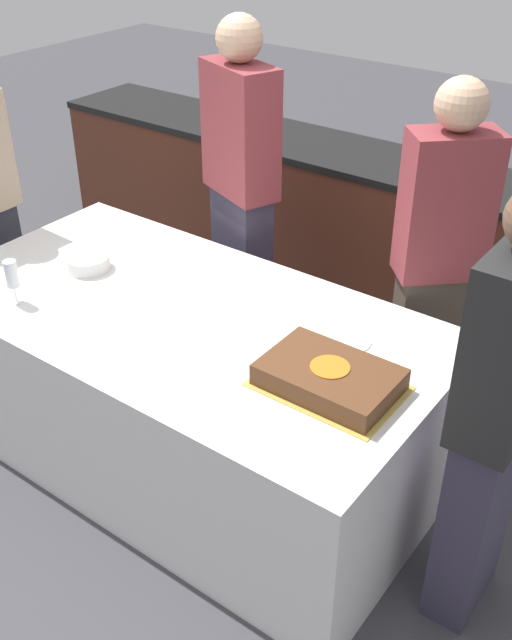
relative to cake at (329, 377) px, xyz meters
name	(u,v)px	position (x,y,z in m)	size (l,w,h in m)	color
ground_plane	(191,451)	(-0.74, 0.07, -0.80)	(14.00, 14.00, 0.00)	#424247
back_counter	(373,235)	(-0.74, 1.71, -0.34)	(4.40, 0.58, 0.92)	#5B2D1E
dining_table	(187,386)	(-0.74, 0.07, -0.42)	(2.18, 1.13, 0.76)	white
cake	(329,377)	(0.00, 0.00, 0.00)	(0.50, 0.35, 0.09)	gold
plate_stack	(88,262)	(-1.33, 0.10, -0.01)	(0.20, 0.20, 0.06)	white
wine_glass	(12,275)	(-1.35, -0.28, 0.08)	(0.06, 0.06, 0.19)	white
side_plate_near_cake	(349,341)	(-0.09, 0.29, -0.04)	(0.18, 0.18, 0.00)	white
person_cutting_cake	(438,267)	(0.00, 0.86, 0.06)	(0.40, 0.39, 1.66)	#4C4238
person_seated_right	(496,420)	(0.57, 0.07, 0.04)	(0.20, 0.38, 1.63)	#383347
person_standing_back	(241,196)	(-1.04, 0.86, 0.12)	(0.45, 0.33, 1.76)	#383347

